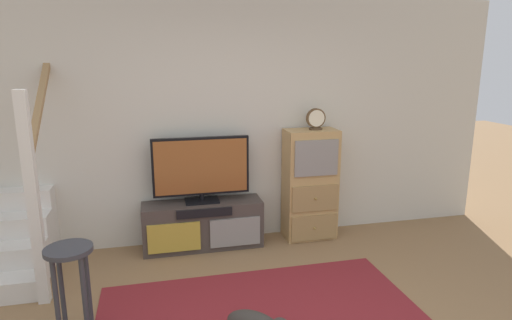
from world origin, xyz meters
TOP-DOWN VIEW (x-y plane):
  - back_wall at (0.00, 2.46)m, footprint 6.40×0.12m
  - media_console at (-0.30, 2.19)m, footprint 1.29×0.38m
  - television at (-0.30, 2.22)m, footprint 1.03×0.22m
  - side_cabinet at (0.93, 2.20)m, footprint 0.58×0.38m
  - desk_clock at (0.97, 2.19)m, footprint 0.21×0.08m
  - staircase at (-2.24, 2.20)m, footprint 1.00×1.36m
  - bar_stool_near at (-1.41, 0.84)m, footprint 0.34×0.34m

SIDE VIEW (x-z plane):
  - media_console at x=-0.30m, z-range 0.00..0.51m
  - staircase at x=-2.24m, z-range -0.73..1.47m
  - bar_stool_near at x=-1.41m, z-range 0.17..0.88m
  - side_cabinet at x=0.93m, z-range 0.00..1.26m
  - television at x=-0.30m, z-range 0.54..1.25m
  - back_wall at x=0.00m, z-range 0.00..2.70m
  - desk_clock at x=0.97m, z-range 1.26..1.50m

